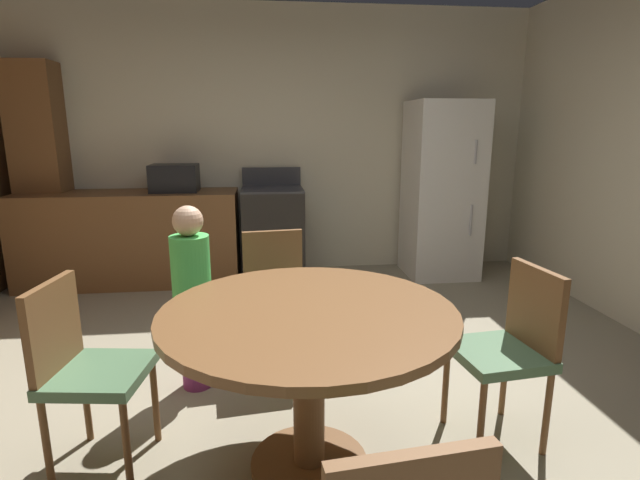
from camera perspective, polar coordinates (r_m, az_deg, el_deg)
name	(u,v)px	position (r m, az deg, el deg)	size (l,w,h in m)	color
ground_plane	(297,419)	(2.76, -2.67, -20.17)	(14.00, 14.00, 0.00)	gray
wall_back	(277,142)	(5.22, -5.06, 11.29)	(5.56, 0.12, 2.70)	beige
kitchen_counter	(131,238)	(5.10, -21.21, 0.19)	(2.06, 0.60, 0.90)	brown
pantry_column	(43,176)	(5.44, -29.61, 6.55)	(0.44, 0.36, 2.10)	brown
oven_range	(273,233)	(4.93, -5.49, 0.82)	(0.60, 0.60, 1.10)	black
refrigerator	(442,190)	(5.13, 14.02, 5.65)	(0.68, 0.68, 1.76)	white
microwave	(175,178)	(4.91, -16.61, 6.94)	(0.44, 0.32, 0.26)	black
dining_table	(309,343)	(2.15, -1.34, -11.89)	(1.27, 1.27, 0.76)	brown
chair_west	(83,363)	(2.45, -25.90, -12.78)	(0.45, 0.45, 0.87)	brown
chair_east	(511,343)	(2.57, 21.38, -11.11)	(0.44, 0.44, 0.87)	brown
chair_north	(276,292)	(3.10, -5.17, -6.04)	(0.44, 0.44, 0.87)	brown
person_child	(192,294)	(2.91, -14.67, -6.09)	(0.31, 0.31, 1.09)	#8C337A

